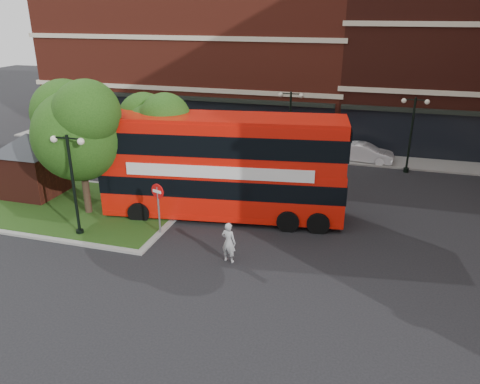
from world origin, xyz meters
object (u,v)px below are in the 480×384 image
(bus, at_px, (223,160))
(car_silver, at_px, (188,140))
(woman, at_px, (229,242))
(car_white, at_px, (364,153))

(bus, relative_size, car_silver, 3.47)
(woman, bearing_deg, bus, -56.93)
(bus, distance_m, car_silver, 13.67)
(woman, distance_m, car_white, 16.90)
(bus, distance_m, car_white, 13.63)
(woman, distance_m, car_silver, 18.24)
(car_silver, bearing_deg, woman, -159.39)
(woman, relative_size, car_silver, 0.51)
(bus, bearing_deg, car_silver, 112.04)
(car_white, bearing_deg, woman, 168.71)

